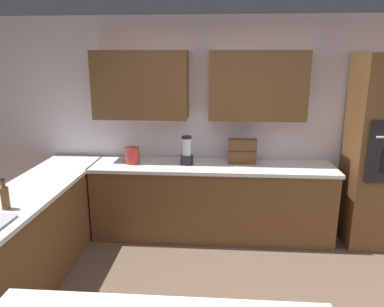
{
  "coord_description": "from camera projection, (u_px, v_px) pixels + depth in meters",
  "views": [
    {
      "loc": [
        0.04,
        2.34,
        2.09
      ],
      "look_at": [
        0.3,
        -1.14,
        1.18
      ],
      "focal_mm": 33.69,
      "sensor_mm": 36.0,
      "label": 1
    }
  ],
  "objects": [
    {
      "name": "kettle",
      "position": [
        132.0,
        155.0,
        4.27
      ],
      "size": [
        0.17,
        0.17,
        0.19
      ],
      "primitive_type": "cylinder",
      "color": "red",
      "rests_on": "countertop_back"
    },
    {
      "name": "lower_cabinets_side",
      "position": [
        23.0,
        245.0,
        3.33
      ],
      "size": [
        0.6,
        2.9,
        0.86
      ],
      "primitive_type": "cube",
      "color": "brown",
      "rests_on": "ground"
    },
    {
      "name": "countertop_side",
      "position": [
        17.0,
        200.0,
        3.22
      ],
      "size": [
        0.64,
        2.94,
        0.04
      ],
      "primitive_type": "cube",
      "color": "silver",
      "rests_on": "lower_cabinets_side"
    },
    {
      "name": "lower_cabinets_back",
      "position": [
        212.0,
        202.0,
        4.34
      ],
      "size": [
        2.8,
        0.6,
        0.86
      ],
      "primitive_type": "cube",
      "color": "brown",
      "rests_on": "ground"
    },
    {
      "name": "countertop_back",
      "position": [
        212.0,
        166.0,
        4.23
      ],
      "size": [
        2.84,
        0.64,
        0.04
      ],
      "primitive_type": "cube",
      "color": "silver",
      "rests_on": "lower_cabinets_back"
    },
    {
      "name": "dish_soap_bottle",
      "position": [
        5.0,
        197.0,
        2.94
      ],
      "size": [
        0.07,
        0.07,
        0.27
      ],
      "color": "brown",
      "rests_on": "countertop_side"
    },
    {
      "name": "spice_rack",
      "position": [
        242.0,
        151.0,
        4.24
      ],
      "size": [
        0.33,
        0.11,
        0.3
      ],
      "color": "brown",
      "rests_on": "countertop_back"
    },
    {
      "name": "blender",
      "position": [
        187.0,
        152.0,
        4.21
      ],
      "size": [
        0.15,
        0.15,
        0.34
      ],
      "color": "black",
      "rests_on": "countertop_back"
    },
    {
      "name": "wall_back",
      "position": [
        215.0,
        115.0,
        4.39
      ],
      "size": [
        6.0,
        0.44,
        2.6
      ],
      "color": "silver",
      "rests_on": "ground"
    }
  ]
}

